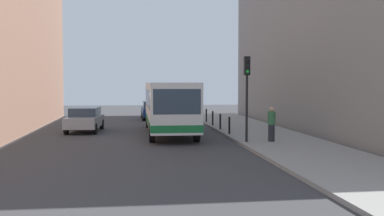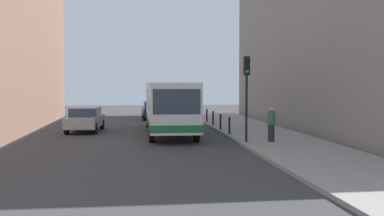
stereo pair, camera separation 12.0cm
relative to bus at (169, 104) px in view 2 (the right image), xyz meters
The scene contains 11 objects.
ground_plane 4.37m from the bus, 93.56° to the right, with size 80.00×80.00×0.00m, color #38383A.
sidewalk 6.73m from the bus, 37.92° to the right, with size 4.40×40.00×0.15m, color gray.
bus is the anchor object (origin of this frame).
car_beside_bus 5.41m from the bus, 160.55° to the left, with size 2.11×4.52×1.48m.
car_behind_bus 11.12m from the bus, 92.25° to the left, with size 1.93×4.43×1.48m.
traffic_light 6.65m from the bus, 59.60° to the right, with size 0.28×0.33×4.10m.
bollard_near 3.94m from the bus, 32.29° to the right, with size 0.11×0.11×0.95m, color black.
bollard_mid 3.46m from the bus, 12.76° to the left, with size 0.11×0.11×0.95m, color black.
bollard_far 4.85m from the bus, 47.34° to the left, with size 0.11×0.11×0.95m, color black.
bollard_farthest 7.08m from the bus, 62.77° to the left, with size 0.11×0.11×0.95m, color black.
pedestrian_near_signal 7.21m from the bus, 50.61° to the right, with size 0.38×0.38×1.67m.
Camera 2 is at (-1.80, -23.93, 2.99)m, focal length 44.65 mm.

